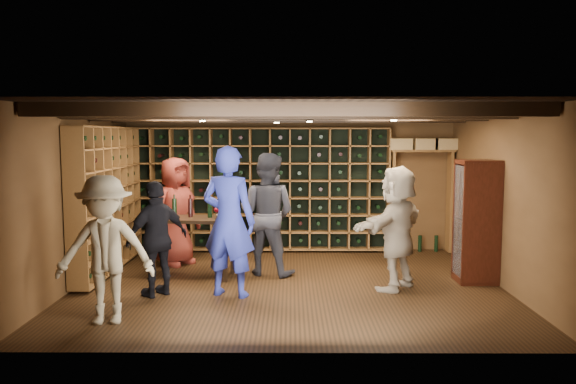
{
  "coord_description": "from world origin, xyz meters",
  "views": [
    {
      "loc": [
        0.03,
        -7.84,
        2.15
      ],
      "look_at": [
        -0.01,
        0.2,
        1.32
      ],
      "focal_mm": 35.0,
      "sensor_mm": 36.0,
      "label": 1
    }
  ],
  "objects_px": {
    "guest_red_floral": "(176,211)",
    "tasting_table": "(193,225)",
    "guest_woman_black": "(157,239)",
    "guest_beige": "(397,228)",
    "man_grey_suit": "(267,214)",
    "man_blue_shirt": "(229,222)",
    "display_cabinet": "(476,224)",
    "guest_khaki": "(105,250)"
  },
  "relations": [
    {
      "from": "guest_red_floral",
      "to": "tasting_table",
      "type": "relative_size",
      "value": 1.41
    },
    {
      "from": "guest_beige",
      "to": "guest_woman_black",
      "type": "bearing_deg",
      "value": -44.78
    },
    {
      "from": "man_grey_suit",
      "to": "guest_red_floral",
      "type": "relative_size",
      "value": 1.05
    },
    {
      "from": "tasting_table",
      "to": "guest_khaki",
      "type": "bearing_deg",
      "value": -100.17
    },
    {
      "from": "guest_beige",
      "to": "tasting_table",
      "type": "xyz_separation_m",
      "value": [
        -2.95,
        0.64,
        -0.07
      ]
    },
    {
      "from": "man_grey_suit",
      "to": "guest_khaki",
      "type": "relative_size",
      "value": 1.1
    },
    {
      "from": "man_grey_suit",
      "to": "tasting_table",
      "type": "distance_m",
      "value": 1.13
    },
    {
      "from": "man_grey_suit",
      "to": "man_blue_shirt",
      "type": "bearing_deg",
      "value": 89.01
    },
    {
      "from": "man_grey_suit",
      "to": "guest_beige",
      "type": "relative_size",
      "value": 1.09
    },
    {
      "from": "display_cabinet",
      "to": "guest_beige",
      "type": "xyz_separation_m",
      "value": [
        -1.21,
        -0.36,
        0.0
      ]
    },
    {
      "from": "guest_red_floral",
      "to": "guest_woman_black",
      "type": "bearing_deg",
      "value": -141.0
    },
    {
      "from": "man_grey_suit",
      "to": "guest_beige",
      "type": "bearing_deg",
      "value": 176.36
    },
    {
      "from": "guest_beige",
      "to": "tasting_table",
      "type": "relative_size",
      "value": 1.37
    },
    {
      "from": "guest_red_floral",
      "to": "guest_khaki",
      "type": "xyz_separation_m",
      "value": [
        -0.21,
        -2.89,
        -0.04
      ]
    },
    {
      "from": "display_cabinet",
      "to": "guest_red_floral",
      "type": "bearing_deg",
      "value": 166.65
    },
    {
      "from": "guest_woman_black",
      "to": "guest_khaki",
      "type": "distance_m",
      "value": 1.14
    },
    {
      "from": "guest_khaki",
      "to": "display_cabinet",
      "type": "bearing_deg",
      "value": 14.56
    },
    {
      "from": "guest_red_floral",
      "to": "guest_khaki",
      "type": "relative_size",
      "value": 1.05
    },
    {
      "from": "guest_woman_black",
      "to": "guest_beige",
      "type": "xyz_separation_m",
      "value": [
        3.24,
        0.36,
        0.09
      ]
    },
    {
      "from": "guest_beige",
      "to": "display_cabinet",
      "type": "bearing_deg",
      "value": 145.37
    },
    {
      "from": "guest_red_floral",
      "to": "guest_woman_black",
      "type": "relative_size",
      "value": 1.15
    },
    {
      "from": "man_blue_shirt",
      "to": "guest_beige",
      "type": "relative_size",
      "value": 1.16
    },
    {
      "from": "man_grey_suit",
      "to": "tasting_table",
      "type": "relative_size",
      "value": 1.49
    },
    {
      "from": "display_cabinet",
      "to": "man_grey_suit",
      "type": "height_order",
      "value": "man_grey_suit"
    },
    {
      "from": "display_cabinet",
      "to": "guest_red_floral",
      "type": "relative_size",
      "value": 0.99
    },
    {
      "from": "guest_beige",
      "to": "tasting_table",
      "type": "height_order",
      "value": "guest_beige"
    },
    {
      "from": "man_blue_shirt",
      "to": "guest_khaki",
      "type": "bearing_deg",
      "value": 57.83
    },
    {
      "from": "guest_khaki",
      "to": "guest_beige",
      "type": "relative_size",
      "value": 0.98
    },
    {
      "from": "man_grey_suit",
      "to": "guest_khaki",
      "type": "xyz_separation_m",
      "value": [
        -1.74,
        -2.26,
        -0.09
      ]
    },
    {
      "from": "guest_beige",
      "to": "tasting_table",
      "type": "bearing_deg",
      "value": -63.47
    },
    {
      "from": "display_cabinet",
      "to": "guest_woman_black",
      "type": "relative_size",
      "value": 1.14
    },
    {
      "from": "guest_khaki",
      "to": "tasting_table",
      "type": "relative_size",
      "value": 1.35
    },
    {
      "from": "man_blue_shirt",
      "to": "guest_beige",
      "type": "distance_m",
      "value": 2.32
    },
    {
      "from": "guest_woman_black",
      "to": "guest_beige",
      "type": "height_order",
      "value": "guest_beige"
    },
    {
      "from": "man_grey_suit",
      "to": "guest_woman_black",
      "type": "relative_size",
      "value": 1.21
    },
    {
      "from": "man_blue_shirt",
      "to": "guest_woman_black",
      "type": "distance_m",
      "value": 0.98
    },
    {
      "from": "display_cabinet",
      "to": "guest_beige",
      "type": "distance_m",
      "value": 1.27
    },
    {
      "from": "man_grey_suit",
      "to": "tasting_table",
      "type": "height_order",
      "value": "man_grey_suit"
    },
    {
      "from": "guest_khaki",
      "to": "man_grey_suit",
      "type": "bearing_deg",
      "value": 46.29
    },
    {
      "from": "man_blue_shirt",
      "to": "man_grey_suit",
      "type": "bearing_deg",
      "value": -93.54
    },
    {
      "from": "guest_woman_black",
      "to": "guest_khaki",
      "type": "bearing_deg",
      "value": 27.89
    },
    {
      "from": "man_blue_shirt",
      "to": "tasting_table",
      "type": "relative_size",
      "value": 1.59
    }
  ]
}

